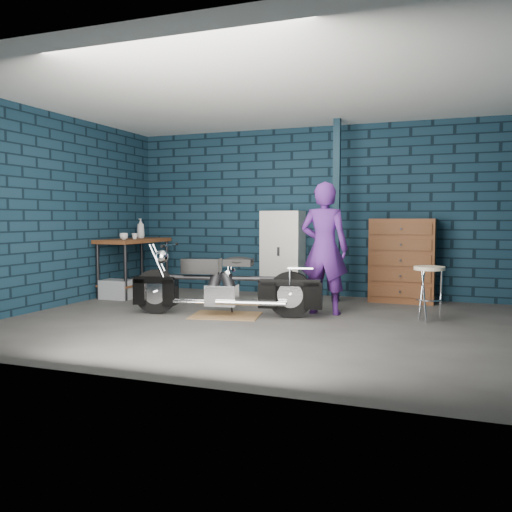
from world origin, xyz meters
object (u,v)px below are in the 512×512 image
at_px(workbench, 134,267).
at_px(tool_chest, 402,260).
at_px(motorcycle, 226,280).
at_px(storage_bin, 118,289).
at_px(person, 324,248).
at_px(locker, 283,254).
at_px(shop_stool, 429,294).

xyz_separation_m(workbench, tool_chest, (4.16, 0.72, 0.16)).
relative_size(motorcycle, storage_bin, 4.41).
distance_m(person, locker, 1.72).
bearing_deg(storage_bin, person, -2.93).
relative_size(workbench, locker, 1.03).
height_order(locker, tool_chest, locker).
distance_m(workbench, person, 3.40).
distance_m(storage_bin, locker, 2.65).
height_order(motorcycle, locker, locker).
bearing_deg(tool_chest, workbench, -170.23).
height_order(person, storage_bin, person).
bearing_deg(person, storage_bin, -3.03).
distance_m(motorcycle, shop_stool, 2.50).
relative_size(locker, shop_stool, 2.04).
height_order(person, shop_stool, person).
relative_size(motorcycle, tool_chest, 1.68).
bearing_deg(tool_chest, motorcycle, -135.24).
relative_size(workbench, motorcycle, 0.67).
bearing_deg(storage_bin, shop_stool, -2.88).
xyz_separation_m(storage_bin, locker, (2.29, 1.22, 0.53)).
relative_size(storage_bin, shop_stool, 0.71).
height_order(workbench, storage_bin, workbench).
height_order(person, tool_chest, person).
distance_m(workbench, storage_bin, 0.59).
relative_size(workbench, shop_stool, 2.10).
distance_m(person, shop_stool, 1.41).
relative_size(workbench, tool_chest, 1.13).
height_order(motorcycle, tool_chest, tool_chest).
bearing_deg(storage_bin, locker, 28.01).
xyz_separation_m(motorcycle, shop_stool, (2.44, 0.52, -0.13)).
bearing_deg(shop_stool, storage_bin, 177.12).
distance_m(tool_chest, shop_stool, 1.54).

